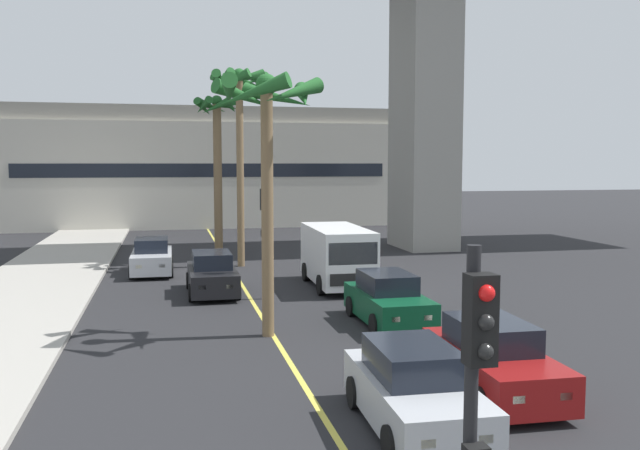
{
  "coord_description": "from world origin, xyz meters",
  "views": [
    {
      "loc": [
        -2.85,
        1.46,
        4.88
      ],
      "look_at": [
        0.0,
        14.0,
        3.69
      ],
      "focal_mm": 37.77,
      "sensor_mm": 36.0,
      "label": 1
    }
  ],
  "objects_px": {
    "car_queue_third": "(212,275)",
    "car_queue_second": "(152,257)",
    "car_queue_fifth": "(493,360)",
    "traffic_light_median_far": "(263,224)",
    "traffic_light_median_near": "(474,421)",
    "car_queue_front": "(414,391)",
    "palm_tree_mid_median": "(267,123)",
    "palm_tree_far_median": "(217,136)",
    "palm_tree_near_median": "(239,103)",
    "car_queue_fourth": "(388,300)",
    "delivery_van": "(337,255)"
  },
  "relations": [
    {
      "from": "car_queue_third",
      "to": "car_queue_second",
      "type": "bearing_deg",
      "value": 113.46
    },
    {
      "from": "car_queue_second",
      "to": "car_queue_third",
      "type": "xyz_separation_m",
      "value": [
        2.29,
        -5.29,
        0.0
      ]
    },
    {
      "from": "car_queue_fifth",
      "to": "traffic_light_median_far",
      "type": "xyz_separation_m",
      "value": [
        -3.33,
        10.93,
        1.99
      ]
    },
    {
      "from": "car_queue_fifth",
      "to": "traffic_light_median_near",
      "type": "bearing_deg",
      "value": -118.43
    },
    {
      "from": "traffic_light_median_near",
      "to": "traffic_light_median_far",
      "type": "relative_size",
      "value": 1.0
    },
    {
      "from": "traffic_light_median_near",
      "to": "traffic_light_median_far",
      "type": "height_order",
      "value": "same"
    },
    {
      "from": "car_queue_front",
      "to": "car_queue_third",
      "type": "distance_m",
      "value": 14.08
    },
    {
      "from": "car_queue_fifth",
      "to": "traffic_light_median_far",
      "type": "height_order",
      "value": "traffic_light_median_far"
    },
    {
      "from": "car_queue_third",
      "to": "car_queue_fifth",
      "type": "height_order",
      "value": "same"
    },
    {
      "from": "palm_tree_mid_median",
      "to": "palm_tree_far_median",
      "type": "xyz_separation_m",
      "value": [
        -0.01,
        18.5,
        0.35
      ]
    },
    {
      "from": "palm_tree_near_median",
      "to": "palm_tree_far_median",
      "type": "distance_m",
      "value": 5.6
    },
    {
      "from": "car_queue_front",
      "to": "palm_tree_mid_median",
      "type": "xyz_separation_m",
      "value": [
        -1.62,
        7.24,
        5.26
      ]
    },
    {
      "from": "traffic_light_median_far",
      "to": "car_queue_third",
      "type": "bearing_deg",
      "value": 140.25
    },
    {
      "from": "car_queue_fourth",
      "to": "palm_tree_far_median",
      "type": "xyz_separation_m",
      "value": [
        -3.77,
        17.88,
        5.62
      ]
    },
    {
      "from": "car_queue_third",
      "to": "palm_tree_near_median",
      "type": "bearing_deg",
      "value": 74.74
    },
    {
      "from": "delivery_van",
      "to": "palm_tree_far_median",
      "type": "relative_size",
      "value": 0.62
    },
    {
      "from": "car_queue_third",
      "to": "traffic_light_median_far",
      "type": "relative_size",
      "value": 0.98
    },
    {
      "from": "car_queue_front",
      "to": "delivery_van",
      "type": "distance_m",
      "value": 14.35
    },
    {
      "from": "car_queue_second",
      "to": "traffic_light_median_far",
      "type": "relative_size",
      "value": 0.98
    },
    {
      "from": "car_queue_front",
      "to": "car_queue_second",
      "type": "bearing_deg",
      "value": 104.84
    },
    {
      "from": "traffic_light_median_near",
      "to": "palm_tree_far_median",
      "type": "distance_m",
      "value": 32.19
    },
    {
      "from": "car_queue_fifth",
      "to": "car_queue_third",
      "type": "bearing_deg",
      "value": 112.28
    },
    {
      "from": "car_queue_fifth",
      "to": "delivery_van",
      "type": "xyz_separation_m",
      "value": [
        -0.16,
        12.75,
        0.57
      ]
    },
    {
      "from": "car_queue_front",
      "to": "car_queue_third",
      "type": "relative_size",
      "value": 1.01
    },
    {
      "from": "car_queue_third",
      "to": "palm_tree_mid_median",
      "type": "height_order",
      "value": "palm_tree_mid_median"
    },
    {
      "from": "car_queue_fifth",
      "to": "palm_tree_near_median",
      "type": "bearing_deg",
      "value": 99.86
    },
    {
      "from": "car_queue_fourth",
      "to": "delivery_van",
      "type": "height_order",
      "value": "delivery_van"
    },
    {
      "from": "car_queue_front",
      "to": "car_queue_second",
      "type": "distance_m",
      "value": 19.75
    },
    {
      "from": "car_queue_third",
      "to": "traffic_light_median_near",
      "type": "xyz_separation_m",
      "value": [
        0.92,
        -20.05,
        1.99
      ]
    },
    {
      "from": "car_queue_second",
      "to": "palm_tree_near_median",
      "type": "height_order",
      "value": "palm_tree_near_median"
    },
    {
      "from": "palm_tree_far_median",
      "to": "car_queue_third",
      "type": "bearing_deg",
      "value": -95.45
    },
    {
      "from": "car_queue_second",
      "to": "delivery_van",
      "type": "height_order",
      "value": "delivery_van"
    },
    {
      "from": "delivery_van",
      "to": "traffic_light_median_far",
      "type": "bearing_deg",
      "value": -150.08
    },
    {
      "from": "car_queue_fifth",
      "to": "delivery_van",
      "type": "height_order",
      "value": "delivery_van"
    },
    {
      "from": "car_queue_second",
      "to": "traffic_light_median_far",
      "type": "height_order",
      "value": "traffic_light_median_far"
    },
    {
      "from": "traffic_light_median_far",
      "to": "palm_tree_mid_median",
      "type": "relative_size",
      "value": 0.57
    },
    {
      "from": "car_queue_fourth",
      "to": "delivery_van",
      "type": "distance_m",
      "value": 6.34
    },
    {
      "from": "car_queue_front",
      "to": "car_queue_second",
      "type": "xyz_separation_m",
      "value": [
        -5.06,
        19.09,
        0.0
      ]
    },
    {
      "from": "palm_tree_far_median",
      "to": "traffic_light_median_far",
      "type": "bearing_deg",
      "value": -87.41
    },
    {
      "from": "traffic_light_median_far",
      "to": "palm_tree_far_median",
      "type": "relative_size",
      "value": 0.49
    },
    {
      "from": "car_queue_fifth",
      "to": "palm_tree_mid_median",
      "type": "xyz_separation_m",
      "value": [
        -3.93,
        5.81,
        5.26
      ]
    },
    {
      "from": "delivery_van",
      "to": "car_queue_third",
      "type": "bearing_deg",
      "value": -175.68
    },
    {
      "from": "car_queue_front",
      "to": "car_queue_fifth",
      "type": "xyz_separation_m",
      "value": [
        2.31,
        1.43,
        0.0
      ]
    },
    {
      "from": "car_queue_second",
      "to": "car_queue_fourth",
      "type": "bearing_deg",
      "value": -57.33
    },
    {
      "from": "car_queue_fifth",
      "to": "traffic_light_median_far",
      "type": "bearing_deg",
      "value": 106.94
    },
    {
      "from": "car_queue_fifth",
      "to": "car_queue_front",
      "type": "bearing_deg",
      "value": -148.21
    },
    {
      "from": "car_queue_third",
      "to": "traffic_light_median_near",
      "type": "height_order",
      "value": "traffic_light_median_near"
    },
    {
      "from": "car_queue_fifth",
      "to": "palm_tree_near_median",
      "type": "distance_m",
      "value": 20.42
    },
    {
      "from": "car_queue_fourth",
      "to": "car_queue_fifth",
      "type": "bearing_deg",
      "value": -88.52
    },
    {
      "from": "car_queue_second",
      "to": "palm_tree_mid_median",
      "type": "relative_size",
      "value": 0.56
    }
  ]
}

